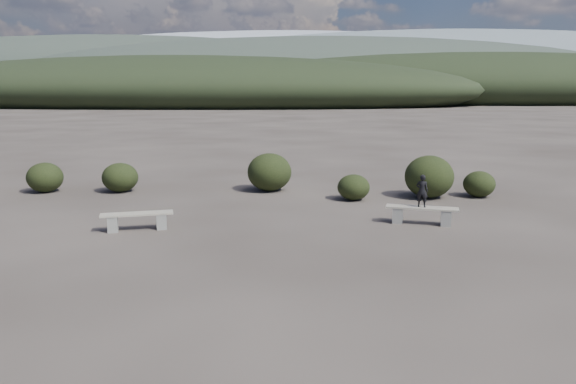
{
  "coord_description": "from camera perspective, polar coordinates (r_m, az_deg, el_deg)",
  "views": [
    {
      "loc": [
        1.25,
        -10.07,
        3.72
      ],
      "look_at": [
        0.51,
        3.5,
        1.1
      ],
      "focal_mm": 35.0,
      "sensor_mm": 36.0,
      "label": 1
    }
  ],
  "objects": [
    {
      "name": "shrub_b",
      "position": [
        19.8,
        -1.9,
        2.03
      ],
      "size": [
        1.56,
        1.56,
        1.34
      ],
      "primitive_type": "ellipsoid",
      "color": "black",
      "rests_on": "ground"
    },
    {
      "name": "seated_person",
      "position": [
        15.4,
        13.46,
        0.12
      ],
      "size": [
        0.37,
        0.3,
        0.88
      ],
      "primitive_type": "imported",
      "rotation": [
        0.0,
        0.0,
        2.83
      ],
      "color": "black",
      "rests_on": "bench_right"
    },
    {
      "name": "shrub_a",
      "position": [
        20.49,
        -16.69,
        1.43
      ],
      "size": [
        1.24,
        1.24,
        1.02
      ],
      "primitive_type": "ellipsoid",
      "color": "black",
      "rests_on": "ground"
    },
    {
      "name": "bench_left",
      "position": [
        15.01,
        -15.07,
        -2.73
      ],
      "size": [
        1.86,
        0.9,
        0.46
      ],
      "rotation": [
        0.0,
        0.0,
        0.3
      ],
      "color": "slate",
      "rests_on": "ground"
    },
    {
      "name": "shrub_d",
      "position": [
        19.16,
        14.15,
        1.52
      ],
      "size": [
        1.61,
        1.61,
        1.41
      ],
      "primitive_type": "ellipsoid",
      "color": "black",
      "rests_on": "ground"
    },
    {
      "name": "shrub_e",
      "position": [
        19.79,
        18.85,
        0.77
      ],
      "size": [
        1.05,
        1.05,
        0.87
      ],
      "primitive_type": "ellipsoid",
      "color": "black",
      "rests_on": "ground"
    },
    {
      "name": "shrub_f",
      "position": [
        21.32,
        -23.46,
        1.37
      ],
      "size": [
        1.23,
        1.23,
        1.04
      ],
      "primitive_type": "ellipsoid",
      "color": "black",
      "rests_on": "ground"
    },
    {
      "name": "bench_right",
      "position": [
        15.53,
        13.43,
        -2.16
      ],
      "size": [
        1.95,
        0.77,
        0.48
      ],
      "rotation": [
        0.0,
        0.0,
        -0.2
      ],
      "color": "slate",
      "rests_on": "ground"
    },
    {
      "name": "ground",
      "position": [
        10.81,
        -3.77,
        -9.24
      ],
      "size": [
        1200.0,
        1200.0,
        0.0
      ],
      "primitive_type": "plane",
      "color": "#302925",
      "rests_on": "ground"
    },
    {
      "name": "mountain_ridges",
      "position": [
        349.31,
        1.73,
        12.06
      ],
      "size": [
        500.0,
        400.0,
        56.0
      ],
      "color": "black",
      "rests_on": "ground"
    },
    {
      "name": "shrub_c",
      "position": [
        18.36,
        6.68,
        0.48
      ],
      "size": [
        1.05,
        1.05,
        0.84
      ],
      "primitive_type": "ellipsoid",
      "color": "black",
      "rests_on": "ground"
    }
  ]
}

